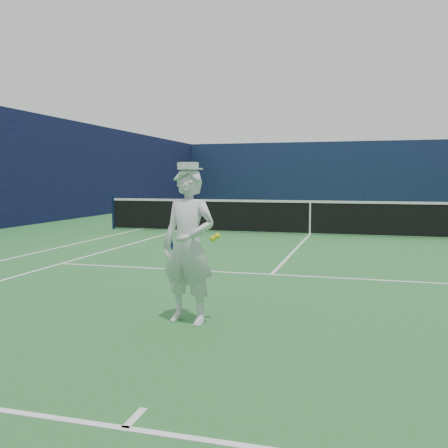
# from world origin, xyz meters

# --- Properties ---
(ground) EXTENTS (80.00, 80.00, 0.00)m
(ground) POSITION_xyz_m (0.00, 0.00, 0.00)
(ground) COLOR #296C31
(ground) RESTS_ON ground
(court_markings) EXTENTS (11.03, 23.83, 0.01)m
(court_markings) POSITION_xyz_m (0.00, 0.00, 0.00)
(court_markings) COLOR white
(court_markings) RESTS_ON ground
(windscreen_fence) EXTENTS (20.12, 36.12, 4.00)m
(windscreen_fence) POSITION_xyz_m (0.00, 0.00, 2.00)
(windscreen_fence) COLOR #0F1B3A
(windscreen_fence) RESTS_ON ground
(tennis_net) EXTENTS (12.88, 0.09, 1.07)m
(tennis_net) POSITION_xyz_m (0.00, 0.00, 0.55)
(tennis_net) COLOR #141E4C
(tennis_net) RESTS_ON ground
(tennis_player) EXTENTS (0.75, 0.59, 1.82)m
(tennis_player) POSITION_xyz_m (-0.41, -9.46, 0.89)
(tennis_player) COLOR white
(tennis_player) RESTS_ON ground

